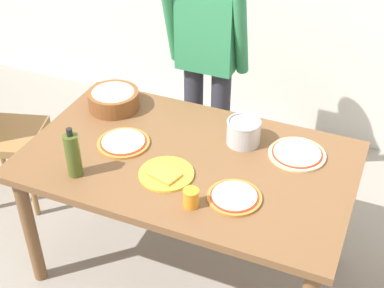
{
  "coord_description": "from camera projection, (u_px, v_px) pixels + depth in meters",
  "views": [
    {
      "loc": [
        0.83,
        -1.92,
        2.36
      ],
      "look_at": [
        0.0,
        0.05,
        0.81
      ],
      "focal_mm": 50.67,
      "sensor_mm": 36.0,
      "label": 1
    }
  ],
  "objects": [
    {
      "name": "ground",
      "position": [
        189.0,
        264.0,
        3.08
      ],
      "size": [
        8.0,
        8.0,
        0.0
      ],
      "primitive_type": "plane",
      "color": "gray"
    },
    {
      "name": "dining_table",
      "position": [
        188.0,
        172.0,
        2.69
      ],
      "size": [
        1.6,
        0.96,
        0.76
      ],
      "color": "brown",
      "rests_on": "ground"
    },
    {
      "name": "person_cook",
      "position": [
        208.0,
        53.0,
        3.16
      ],
      "size": [
        0.49,
        0.25,
        1.62
      ],
      "color": "#2D2D38",
      "rests_on": "ground"
    },
    {
      "name": "pizza_raw_on_board",
      "position": [
        297.0,
        154.0,
        2.65
      ],
      "size": [
        0.28,
        0.28,
        0.02
      ],
      "color": "beige",
      "rests_on": "dining_table"
    },
    {
      "name": "pizza_cooked_on_tray",
      "position": [
        234.0,
        197.0,
        2.39
      ],
      "size": [
        0.25,
        0.25,
        0.02
      ],
      "color": "#C67A33",
      "rests_on": "dining_table"
    },
    {
      "name": "pizza_second_cooked",
      "position": [
        123.0,
        142.0,
        2.72
      ],
      "size": [
        0.27,
        0.27,
        0.02
      ],
      "color": "#C67A33",
      "rests_on": "dining_table"
    },
    {
      "name": "plate_with_slice",
      "position": [
        166.0,
        174.0,
        2.52
      ],
      "size": [
        0.26,
        0.26,
        0.02
      ],
      "color": "gold",
      "rests_on": "dining_table"
    },
    {
      "name": "popcorn_bowl",
      "position": [
        114.0,
        98.0,
        2.97
      ],
      "size": [
        0.28,
        0.28,
        0.11
      ],
      "color": "brown",
      "rests_on": "dining_table"
    },
    {
      "name": "olive_oil_bottle",
      "position": [
        73.0,
        155.0,
        2.47
      ],
      "size": [
        0.07,
        0.07,
        0.26
      ],
      "color": "#47561E",
      "rests_on": "dining_table"
    },
    {
      "name": "steel_pot",
      "position": [
        244.0,
        132.0,
        2.7
      ],
      "size": [
        0.17,
        0.17,
        0.13
      ],
      "color": "#B7B7BC",
      "rests_on": "dining_table"
    },
    {
      "name": "cup_orange",
      "position": [
        191.0,
        198.0,
        2.33
      ],
      "size": [
        0.07,
        0.07,
        0.08
      ],
      "primitive_type": "cylinder",
      "color": "orange",
      "rests_on": "dining_table"
    }
  ]
}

